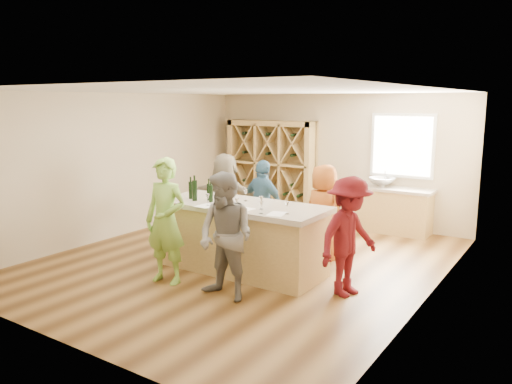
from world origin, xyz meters
The scene contains 35 objects.
floor centered at (0.00, 0.00, -0.05)m, with size 6.00×7.00×0.10m, color brown.
ceiling centered at (0.00, 0.00, 2.85)m, with size 6.00×7.00×0.10m, color white.
wall_back centered at (0.00, 3.55, 1.40)m, with size 6.00×0.10×2.80m, color tan.
wall_front centered at (0.00, -3.55, 1.40)m, with size 6.00×0.10×2.80m, color tan.
wall_left centered at (-3.05, 0.00, 1.40)m, with size 0.10×7.00×2.80m, color tan.
wall_right centered at (3.05, 0.00, 1.40)m, with size 0.10×7.00×2.80m, color tan.
window_frame centered at (1.50, 3.47, 1.75)m, with size 1.30×0.06×1.30m, color white.
window_pane centered at (1.50, 3.44, 1.75)m, with size 1.18×0.01×1.18m, color white.
wine_rack centered at (-1.50, 3.27, 1.10)m, with size 2.20×0.45×2.20m, color tan.
back_counter_base centered at (1.40, 3.20, 0.43)m, with size 1.60×0.58×0.86m, color tan.
back_counter_top centered at (1.40, 3.20, 0.89)m, with size 1.70×0.62×0.06m, color #B3A793.
sink centered at (1.20, 3.20, 1.01)m, with size 0.54×0.54×0.19m, color silver.
faucet centered at (1.20, 3.38, 1.07)m, with size 0.02×0.02×0.30m, color silver.
tasting_counter_base centered at (0.23, -0.42, 0.50)m, with size 2.60×1.00×1.00m, color tan.
tasting_counter_top centered at (0.23, -0.42, 1.04)m, with size 2.72×1.12×0.08m, color #B3A793.
wine_bottle_a centered at (-0.66, -0.56, 1.22)m, with size 0.07×0.07×0.28m, color black.
wine_bottle_b centered at (-0.50, -0.66, 1.24)m, with size 0.08×0.08×0.33m, color black.
wine_bottle_c centered at (-0.33, -0.51, 1.21)m, with size 0.07×0.07×0.27m, color black.
wine_bottle_d centered at (-0.22, -0.60, 1.21)m, with size 0.07×0.07×0.27m, color black.
wine_bottle_e centered at (-0.01, -0.60, 1.23)m, with size 0.07×0.07×0.30m, color black.
wine_glass_a centered at (-0.08, -0.85, 1.17)m, with size 0.07×0.07×0.19m, color white.
wine_glass_b centered at (0.49, -0.89, 1.17)m, with size 0.07×0.07×0.17m, color white.
wine_glass_c centered at (0.89, -0.87, 1.17)m, with size 0.06×0.06×0.17m, color white.
wine_glass_d centered at (0.73, -0.62, 1.18)m, with size 0.07×0.07×0.20m, color white.
wine_glass_e centered at (1.20, -0.68, 1.16)m, with size 0.06×0.06×0.16m, color white.
tasting_menu_a centered at (-0.10, -0.87, 1.08)m, with size 0.23×0.32×0.00m, color white.
tasting_menu_b centered at (0.53, -0.78, 1.08)m, with size 0.23×0.31×0.00m, color white.
tasting_menu_c centered at (1.08, -0.76, 1.08)m, with size 0.23×0.31×0.00m, color white.
person_near_left centered at (-0.38, -1.44, 0.92)m, with size 0.67×0.49×1.85m, color #8CC64C.
person_near_right centered at (0.73, -1.48, 0.86)m, with size 0.84×0.46×1.72m, color slate.
person_server centered at (2.04, -0.45, 0.82)m, with size 1.07×0.49×1.65m, color #590F14.
person_far_mid centered at (-0.14, 0.79, 0.81)m, with size 0.94×0.48×1.61m, color #335972.
person_far_right centered at (1.06, 0.80, 0.81)m, with size 0.79×0.51×1.62m, color #994C19.
person_far_left centered at (-0.97, 0.79, 0.85)m, with size 1.57×0.56×1.69m, color gray.
wine_glass_f centered at (0.18, -0.22, 1.17)m, with size 0.07×0.07×0.18m, color white.
Camera 1 is at (4.59, -6.60, 2.63)m, focal length 35.00 mm.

